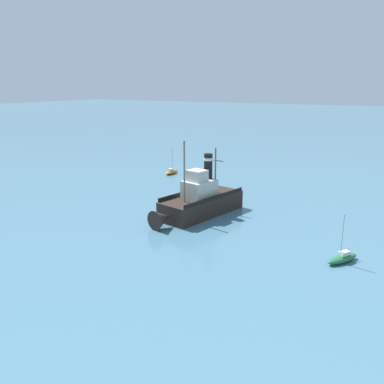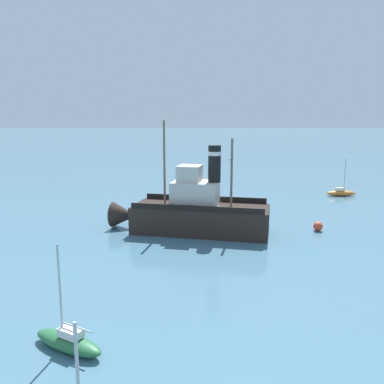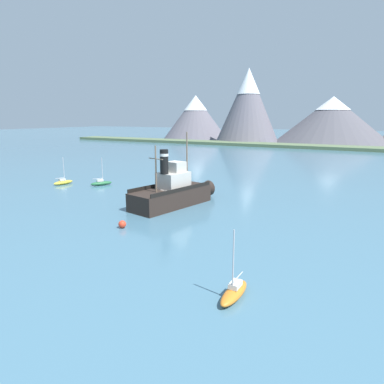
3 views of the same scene
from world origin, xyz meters
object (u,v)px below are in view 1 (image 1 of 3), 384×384
sailboat_green (342,258)px  mooring_buoy (233,192)px  old_tugboat (199,202)px  sailboat_orange (172,172)px

sailboat_green → mooring_buoy: bearing=-41.3°
old_tugboat → sailboat_green: bearing=163.5°
old_tugboat → sailboat_green: old_tugboat is taller
old_tugboat → sailboat_green: 19.65m
old_tugboat → sailboat_orange: bearing=-48.9°
old_tugboat → mooring_buoy: size_ratio=17.43×
old_tugboat → sailboat_orange: 25.41m
sailboat_orange → mooring_buoy: size_ratio=5.78×
sailboat_green → mooring_buoy: sailboat_green is taller
old_tugboat → sailboat_green: size_ratio=3.02×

